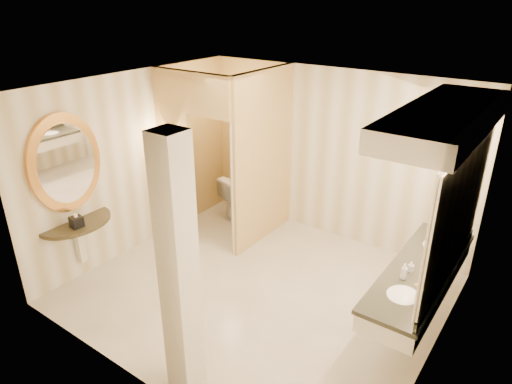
# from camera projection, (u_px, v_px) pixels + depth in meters

# --- Properties ---
(floor) EXTENTS (4.50, 4.50, 0.00)m
(floor) POSITION_uv_depth(u_px,v_px,m) (258.00, 289.00, 6.19)
(floor) COLOR silver
(floor) RESTS_ON ground
(ceiling) EXTENTS (4.50, 4.50, 0.00)m
(ceiling) POSITION_uv_depth(u_px,v_px,m) (259.00, 90.00, 5.10)
(ceiling) COLOR white
(ceiling) RESTS_ON wall_back
(wall_back) EXTENTS (4.50, 0.02, 2.70)m
(wall_back) POSITION_uv_depth(u_px,v_px,m) (332.00, 156.00, 7.13)
(wall_back) COLOR white
(wall_back) RESTS_ON floor
(wall_front) EXTENTS (4.50, 0.02, 2.70)m
(wall_front) POSITION_uv_depth(u_px,v_px,m) (132.00, 274.00, 4.16)
(wall_front) COLOR white
(wall_front) RESTS_ON floor
(wall_left) EXTENTS (0.02, 4.00, 2.70)m
(wall_left) POSITION_uv_depth(u_px,v_px,m) (136.00, 163.00, 6.84)
(wall_left) COLOR white
(wall_left) RESTS_ON floor
(wall_right) EXTENTS (0.02, 4.00, 2.70)m
(wall_right) POSITION_uv_depth(u_px,v_px,m) (446.00, 255.00, 4.45)
(wall_right) COLOR white
(wall_right) RESTS_ON floor
(toilet_closet) EXTENTS (1.50, 1.55, 2.70)m
(toilet_closet) POSITION_uv_depth(u_px,v_px,m) (236.00, 157.00, 6.95)
(toilet_closet) COLOR #E3C577
(toilet_closet) RESTS_ON floor
(wall_sconce) EXTENTS (0.14, 0.14, 0.42)m
(wall_sconce) POSITION_uv_depth(u_px,v_px,m) (171.00, 135.00, 6.84)
(wall_sconce) COLOR #BE853C
(wall_sconce) RESTS_ON toilet_closet
(vanity) EXTENTS (0.75, 2.42, 2.09)m
(vanity) POSITION_uv_depth(u_px,v_px,m) (434.00, 208.00, 4.78)
(vanity) COLOR white
(vanity) RESTS_ON floor
(console_shelf) EXTENTS (1.01, 1.01, 1.96)m
(console_shelf) POSITION_uv_depth(u_px,v_px,m) (69.00, 189.00, 5.96)
(console_shelf) COLOR black
(console_shelf) RESTS_ON floor
(pillar) EXTENTS (0.28, 0.28, 2.70)m
(pillar) POSITION_uv_depth(u_px,v_px,m) (179.00, 272.00, 4.19)
(pillar) COLOR white
(pillar) RESTS_ON floor
(tissue_box) EXTENTS (0.16, 0.16, 0.15)m
(tissue_box) POSITION_uv_depth(u_px,v_px,m) (77.00, 222.00, 5.95)
(tissue_box) COLOR black
(tissue_box) RESTS_ON console_shelf
(toilet) EXTENTS (0.59, 0.83, 0.76)m
(toilet) POSITION_uv_depth(u_px,v_px,m) (241.00, 196.00, 8.09)
(toilet) COLOR white
(toilet) RESTS_ON floor
(soap_bottle_a) EXTENTS (0.06, 0.06, 0.12)m
(soap_bottle_a) POSITION_uv_depth(u_px,v_px,m) (411.00, 267.00, 5.01)
(soap_bottle_a) COLOR beige
(soap_bottle_a) RESTS_ON vanity
(soap_bottle_b) EXTENTS (0.12, 0.12, 0.11)m
(soap_bottle_b) POSITION_uv_depth(u_px,v_px,m) (429.00, 250.00, 5.35)
(soap_bottle_b) COLOR silver
(soap_bottle_b) RESTS_ON vanity
(soap_bottle_c) EXTENTS (0.08, 0.08, 0.19)m
(soap_bottle_c) POSITION_uv_depth(u_px,v_px,m) (404.00, 271.00, 4.87)
(soap_bottle_c) COLOR #C6B28C
(soap_bottle_c) RESTS_ON vanity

